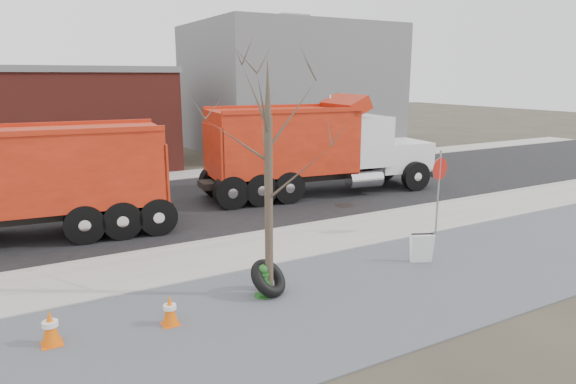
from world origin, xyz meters
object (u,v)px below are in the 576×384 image
sandwich_board (421,248)px  stop_sign (439,177)px  truck_tire (268,278)px  dump_truck_red_a (313,145)px  fire_hydrant (263,282)px  dump_truck_red_b (29,177)px

sandwich_board → stop_sign: bearing=61.4°
truck_tire → dump_truck_red_a: bearing=52.4°
fire_hydrant → sandwich_board: (4.54, -0.15, 0.08)m
dump_truck_red_a → dump_truck_red_b: bearing=-167.6°
dump_truck_red_b → dump_truck_red_a: bearing=-168.3°
truck_tire → dump_truck_red_a: 10.35m
truck_tire → sandwich_board: truck_tire is taller
fire_hydrant → dump_truck_red_a: (6.39, 8.13, 1.68)m
fire_hydrant → sandwich_board: bearing=-6.4°
sandwich_board → dump_truck_red_a: bearing=101.8°
stop_sign → sandwich_board: stop_sign is taller
dump_truck_red_a → dump_truck_red_b: 10.52m
stop_sign → sandwich_board: bearing=-130.2°
fire_hydrant → stop_sign: 7.06m
truck_tire → stop_sign: bearing=12.6°
sandwich_board → truck_tire: bearing=-158.0°
truck_tire → stop_sign: size_ratio=0.46×
truck_tire → stop_sign: (6.60, 1.47, 1.39)m
fire_hydrant → dump_truck_red_a: bearing=47.4°
fire_hydrant → dump_truck_red_b: bearing=115.5°
truck_tire → stop_sign: 6.90m
truck_tire → dump_truck_red_b: 8.37m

